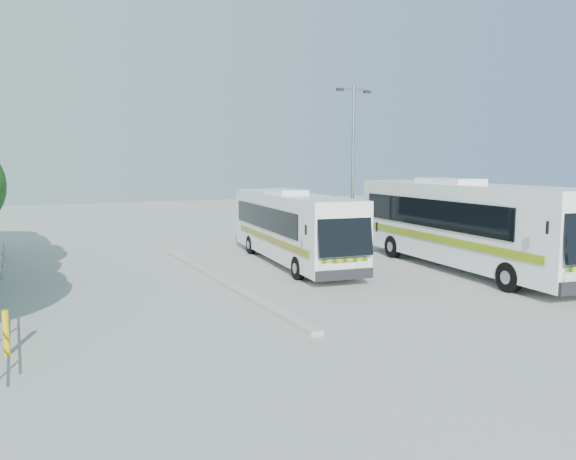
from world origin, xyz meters
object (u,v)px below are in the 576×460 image
coach_adjacent (464,223)px  bollard (6,333)px  lamppost (353,162)px  coach_main (292,226)px

coach_adjacent → bollard: 18.17m
lamppost → bollard: (-15.78, -9.47, -4.11)m
coach_main → bollard: bearing=-138.4°
coach_main → lamppost: lamppost is taller
coach_main → coach_adjacent: bearing=-31.4°
coach_main → bollard: (-11.76, -8.26, -1.20)m
lamppost → bollard: size_ratio=7.68×
coach_adjacent → lamppost: bearing=114.3°
coach_main → coach_adjacent: (5.98, -4.65, 0.28)m
lamppost → coach_adjacent: bearing=-76.7°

